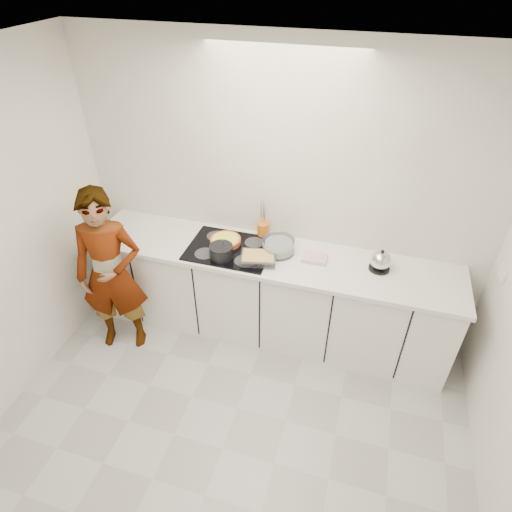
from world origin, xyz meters
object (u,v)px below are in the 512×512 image
(saucepan, at_px, (221,251))
(cook, at_px, (111,274))
(hob, at_px, (230,249))
(utensil_crock, at_px, (263,230))
(tart_dish, at_px, (226,240))
(mixing_bowl, at_px, (279,246))
(kettle, at_px, (380,261))
(baking_dish, at_px, (258,258))

(saucepan, bearing_deg, cook, -158.92)
(hob, xyz_separation_m, utensil_crock, (0.22, 0.29, 0.06))
(tart_dish, height_order, mixing_bowl, mixing_bowl)
(kettle, bearing_deg, cook, -165.44)
(saucepan, height_order, kettle, saucepan)
(baking_dish, distance_m, kettle, 0.99)
(saucepan, bearing_deg, kettle, 9.85)
(hob, distance_m, cook, 1.03)
(hob, distance_m, tart_dish, 0.09)
(saucepan, bearing_deg, tart_dish, 100.24)
(mixing_bowl, bearing_deg, kettle, 0.26)
(hob, distance_m, utensil_crock, 0.37)
(saucepan, relative_size, baking_dish, 0.76)
(hob, xyz_separation_m, saucepan, (-0.03, -0.14, 0.06))
(hob, relative_size, cook, 0.45)
(saucepan, bearing_deg, mixing_bowl, 26.53)
(tart_dish, height_order, cook, cook)
(hob, relative_size, utensil_crock, 5.49)
(kettle, distance_m, cook, 2.25)
(saucepan, bearing_deg, utensil_crock, 60.40)
(mixing_bowl, height_order, utensil_crock, utensil_crock)
(baking_dish, relative_size, cook, 0.21)
(saucepan, xyz_separation_m, mixing_bowl, (0.44, 0.22, -0.01))
(mixing_bowl, bearing_deg, baking_dish, -124.59)
(tart_dish, relative_size, utensil_crock, 2.42)
(baking_dish, xyz_separation_m, mixing_bowl, (0.13, 0.18, 0.01))
(kettle, height_order, utensil_crock, kettle)
(baking_dish, bearing_deg, utensil_crock, 100.22)
(cook, bearing_deg, kettle, -3.55)
(tart_dish, bearing_deg, hob, -45.96)
(saucepan, bearing_deg, hob, 79.76)
(utensil_crock, bearing_deg, mixing_bowl, -46.37)
(kettle, distance_m, utensil_crock, 1.06)
(saucepan, xyz_separation_m, utensil_crock, (0.24, 0.43, -0.00))
(hob, bearing_deg, baking_dish, -19.82)
(hob, xyz_separation_m, tart_dish, (-0.06, 0.06, 0.03))
(cook, bearing_deg, utensil_crock, 16.17)
(tart_dish, bearing_deg, mixing_bowl, 1.97)
(baking_dish, xyz_separation_m, kettle, (0.97, 0.19, 0.04))
(tart_dish, height_order, baking_dish, baking_dish)
(tart_dish, xyz_separation_m, baking_dish, (0.35, -0.17, 0.01))
(mixing_bowl, height_order, kettle, kettle)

